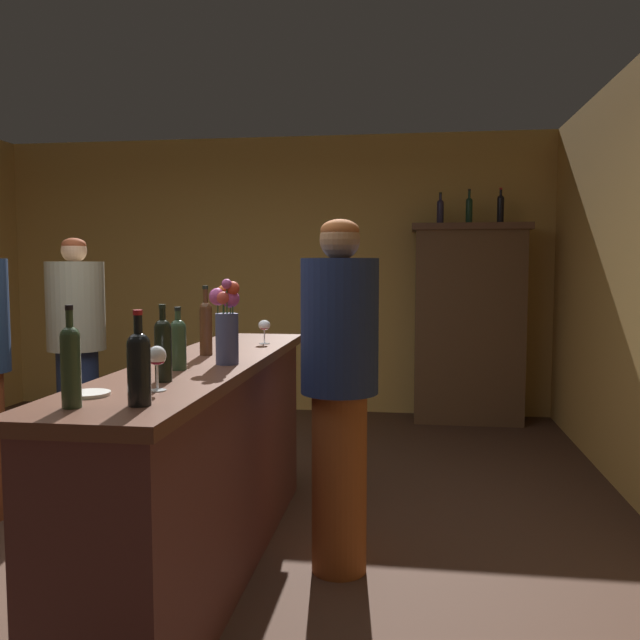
# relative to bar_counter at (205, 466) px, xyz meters

# --- Properties ---
(floor) EXTENTS (9.32, 9.32, 0.00)m
(floor) POSITION_rel_bar_counter_xyz_m (-0.44, -0.02, -0.51)
(floor) COLOR #482F23
(floor) RESTS_ON ground
(wall_back) EXTENTS (5.62, 0.12, 2.74)m
(wall_back) POSITION_rel_bar_counter_xyz_m (-0.44, 3.63, 0.86)
(wall_back) COLOR #D8AA56
(wall_back) RESTS_ON ground
(bar_counter) EXTENTS (0.52, 2.50, 1.02)m
(bar_counter) POSITION_rel_bar_counter_xyz_m (0.00, 0.00, 0.00)
(bar_counter) COLOR #572F2F
(bar_counter) RESTS_ON ground
(display_cabinet) EXTENTS (1.07, 0.47, 1.85)m
(display_cabinet) POSITION_rel_bar_counter_xyz_m (1.49, 3.30, 0.44)
(display_cabinet) COLOR brown
(display_cabinet) RESTS_ON ground
(wine_bottle_merlot) EXTENTS (0.06, 0.06, 0.35)m
(wine_bottle_merlot) POSITION_rel_bar_counter_xyz_m (-0.05, 0.19, 0.66)
(wine_bottle_merlot) COLOR #4C2C18
(wine_bottle_merlot) RESTS_ON bar_counter
(wine_bottle_malbec) EXTENTS (0.07, 0.07, 0.27)m
(wine_bottle_malbec) POSITION_rel_bar_counter_xyz_m (-0.02, -0.28, 0.63)
(wine_bottle_malbec) COLOR #2F4930
(wine_bottle_malbec) RESTS_ON bar_counter
(wine_bottle_pinot) EXTENTS (0.07, 0.07, 0.30)m
(wine_bottle_pinot) POSITION_rel_bar_counter_xyz_m (0.02, -0.56, 0.64)
(wine_bottle_pinot) COLOR black
(wine_bottle_pinot) RESTS_ON bar_counter
(wine_bottle_chardonnay) EXTENTS (0.07, 0.07, 0.30)m
(wine_bottle_chardonnay) POSITION_rel_bar_counter_xyz_m (0.11, -0.98, 0.64)
(wine_bottle_chardonnay) COLOR black
(wine_bottle_chardonnay) RESTS_ON bar_counter
(wine_bottle_syrah) EXTENTS (0.06, 0.06, 0.32)m
(wine_bottle_syrah) POSITION_rel_bar_counter_xyz_m (-0.09, -1.04, 0.65)
(wine_bottle_syrah) COLOR #30452B
(wine_bottle_syrah) RESTS_ON bar_counter
(wine_glass_front) EXTENTS (0.07, 0.07, 0.14)m
(wine_glass_front) POSITION_rel_bar_counter_xyz_m (0.14, 0.70, 0.60)
(wine_glass_front) COLOR white
(wine_glass_front) RESTS_ON bar_counter
(wine_glass_mid) EXTENTS (0.07, 0.07, 0.16)m
(wine_glass_mid) POSITION_rel_bar_counter_xyz_m (0.07, -0.74, 0.62)
(wine_glass_mid) COLOR white
(wine_glass_mid) RESTS_ON bar_counter
(flower_arrangement) EXTENTS (0.14, 0.11, 0.39)m
(flower_arrangement) POSITION_rel_bar_counter_xyz_m (0.14, -0.09, 0.70)
(flower_arrangement) COLOR #414772
(flower_arrangement) RESTS_ON bar_counter
(cheese_plate) EXTENTS (0.15, 0.15, 0.01)m
(cheese_plate) POSITION_rel_bar_counter_xyz_m (-0.13, -0.86, 0.51)
(cheese_plate) COLOR white
(cheese_plate) RESTS_ON bar_counter
(display_bottle_left) EXTENTS (0.06, 0.06, 0.29)m
(display_bottle_left) POSITION_rel_bar_counter_xyz_m (1.22, 3.30, 1.46)
(display_bottle_left) COLOR #25213D
(display_bottle_left) RESTS_ON display_cabinet
(display_bottle_midleft) EXTENTS (0.06, 0.06, 0.32)m
(display_bottle_midleft) POSITION_rel_bar_counter_xyz_m (1.48, 3.30, 1.47)
(display_bottle_midleft) COLOR #183625
(display_bottle_midleft) RESTS_ON display_cabinet
(display_bottle_center) EXTENTS (0.06, 0.06, 0.33)m
(display_bottle_center) POSITION_rel_bar_counter_xyz_m (1.76, 3.30, 1.48)
(display_bottle_center) COLOR black
(display_bottle_center) RESTS_ON display_cabinet
(patron_in_navy) EXTENTS (0.40, 0.40, 1.66)m
(patron_in_navy) POSITION_rel_bar_counter_xyz_m (-1.38, 1.39, 0.39)
(patron_in_navy) COLOR navy
(patron_in_navy) RESTS_ON ground
(bartender) EXTENTS (0.36, 0.36, 1.68)m
(bartender) POSITION_rel_bar_counter_xyz_m (0.63, 0.10, 0.40)
(bartender) COLOR brown
(bartender) RESTS_ON ground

